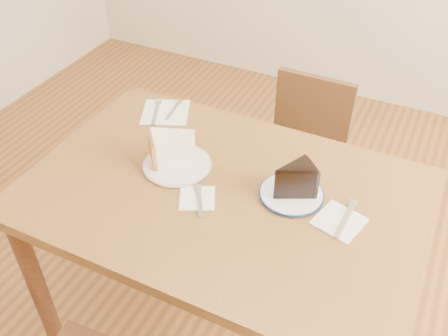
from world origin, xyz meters
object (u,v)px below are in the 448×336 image
table (222,213)px  chair_far (299,162)px  plate_cream (177,165)px  plate_navy (291,194)px  chocolate_cake (292,182)px  carrot_cake (175,147)px

table → chair_far: (0.06, 0.62, -0.21)m
plate_cream → plate_navy: (0.38, 0.03, 0.00)m
chair_far → chocolate_cake: 0.68m
table → chair_far: bearing=84.4°
plate_cream → carrot_cake: carrot_cake is taller
chair_far → plate_cream: chair_far is taller
plate_navy → table: bearing=-160.6°
plate_cream → carrot_cake: size_ratio=1.58×
chair_far → carrot_cake: bearing=66.0°
table → plate_navy: (0.20, 0.07, 0.10)m
table → plate_cream: plate_cream is taller
table → carrot_cake: bearing=163.2°
plate_cream → plate_navy: bearing=4.5°
plate_navy → chair_far: bearing=104.1°
table → plate_cream: (-0.18, 0.04, 0.10)m
plate_cream → chocolate_cake: bearing=3.0°
chocolate_cake → table: bearing=61.7°
table → chocolate_cake: (0.20, 0.06, 0.16)m
plate_navy → plate_cream: bearing=-175.5°
plate_cream → chair_far: bearing=67.4°
carrot_cake → chocolate_cake: chocolate_cake is taller
carrot_cake → plate_navy: bearing=51.4°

